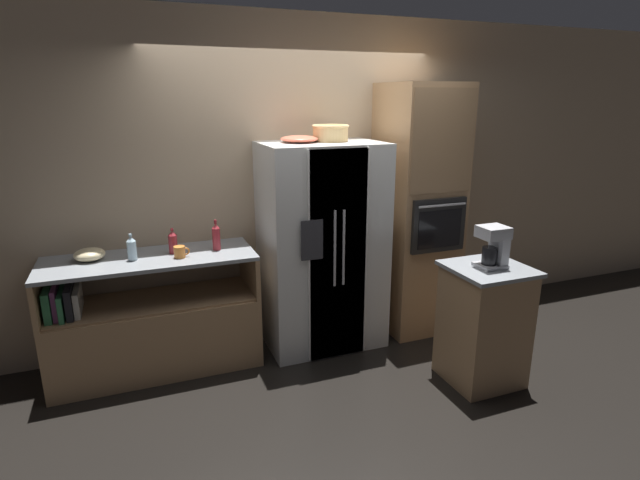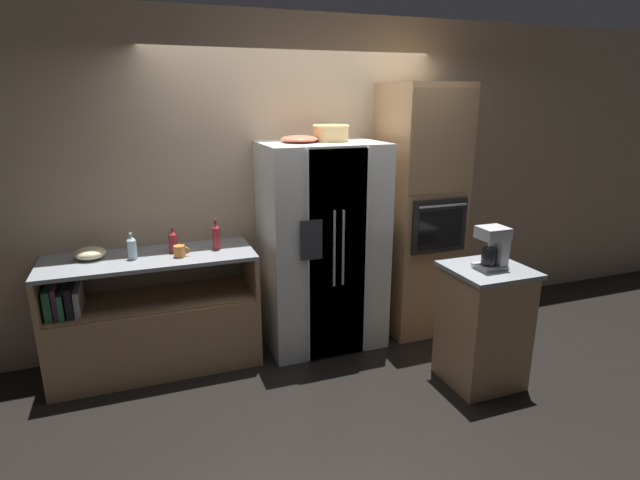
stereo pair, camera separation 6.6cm
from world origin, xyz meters
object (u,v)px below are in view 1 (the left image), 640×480
at_px(refrigerator, 322,247).
at_px(wicker_basket, 330,132).
at_px(bottle_short, 216,237).
at_px(mixing_bowl, 89,254).
at_px(bottle_wide, 132,248).
at_px(mug, 180,252).
at_px(bottle_tall, 173,242).
at_px(fruit_bowl, 299,139).
at_px(wall_oven, 417,211).
at_px(coffee_maker, 495,245).

xyz_separation_m(refrigerator, wicker_basket, (0.10, 0.07, 0.95)).
height_order(bottle_short, mixing_bowl, bottle_short).
relative_size(wicker_basket, bottle_wide, 1.50).
xyz_separation_m(wicker_basket, mug, (-1.28, -0.12, -0.86)).
xyz_separation_m(bottle_tall, bottle_short, (0.33, -0.03, 0.02)).
bearing_deg(bottle_tall, mixing_bowl, 175.70).
relative_size(bottle_short, mixing_bowl, 1.11).
distance_m(wicker_basket, fruit_bowl, 0.28).
distance_m(wall_oven, bottle_short, 1.82).
height_order(wicker_basket, bottle_short, wicker_basket).
distance_m(bottle_short, bottle_wide, 0.64).
bearing_deg(bottle_short, wall_oven, -1.32).
height_order(refrigerator, bottle_tall, refrigerator).
height_order(wicker_basket, coffee_maker, wicker_basket).
distance_m(refrigerator, mixing_bowl, 1.83).
height_order(bottle_short, mug, bottle_short).
height_order(wicker_basket, mixing_bowl, wicker_basket).
relative_size(fruit_bowl, coffee_maker, 1.00).
distance_m(mixing_bowl, coffee_maker, 3.00).
bearing_deg(bottle_short, mug, -161.52).
xyz_separation_m(fruit_bowl, bottle_wide, (-1.35, -0.04, -0.76)).
bearing_deg(bottle_tall, bottle_short, -5.57).
bearing_deg(mug, bottle_tall, 105.59).
bearing_deg(fruit_bowl, bottle_wide, -178.20).
bearing_deg(fruit_bowl, bottle_short, -179.38).
bearing_deg(bottle_tall, refrigerator, -3.94).
bearing_deg(wall_oven, mug, -178.46).
bearing_deg(mixing_bowl, fruit_bowl, -2.44).
relative_size(wall_oven, mixing_bowl, 10.05).
height_order(refrigerator, coffee_maker, refrigerator).
bearing_deg(coffee_maker, fruit_bowl, 134.93).
height_order(refrigerator, mixing_bowl, refrigerator).
relative_size(refrigerator, wall_oven, 0.79).
bearing_deg(mug, wicker_basket, 5.15).
height_order(bottle_wide, mug, bottle_wide).
bearing_deg(bottle_short, fruit_bowl, 0.62).
bearing_deg(coffee_maker, bottle_tall, 152.21).
relative_size(refrigerator, bottle_short, 7.14).
bearing_deg(bottle_tall, coffee_maker, -27.79).
bearing_deg(fruit_bowl, refrigerator, -18.45).
relative_size(bottle_tall, coffee_maker, 0.66).
relative_size(bottle_tall, mug, 1.69).
distance_m(refrigerator, fruit_bowl, 0.93).
bearing_deg(bottle_wide, mug, -10.69).
bearing_deg(coffee_maker, wall_oven, 89.78).
relative_size(wall_oven, bottle_wide, 10.98).
height_order(mug, coffee_maker, coffee_maker).
xyz_separation_m(mixing_bowl, coffee_maker, (2.76, -1.18, 0.11)).
height_order(wicker_basket, bottle_tall, wicker_basket).
distance_m(wall_oven, mixing_bowl, 2.77).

